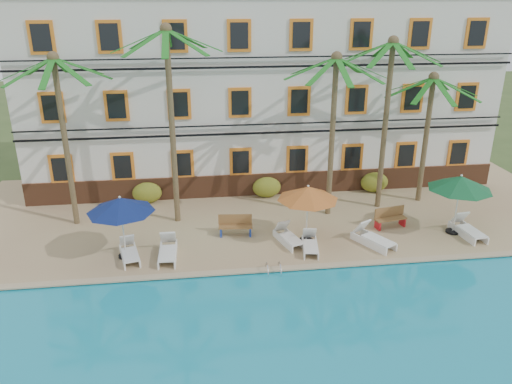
{
  "coord_description": "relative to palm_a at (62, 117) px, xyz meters",
  "views": [
    {
      "loc": [
        -3.87,
        -17.66,
        10.27
      ],
      "look_at": [
        -1.2,
        3.0,
        2.0
      ],
      "focal_mm": 35.0,
      "sensor_mm": 36.0,
      "label": 1
    }
  ],
  "objects": [
    {
      "name": "shrub_right",
      "position": [
        15.24,
        2.08,
        -4.53
      ],
      "size": [
        1.5,
        0.9,
        1.1
      ],
      "primitive_type": "ellipsoid",
      "color": "#295B1A",
      "rests_on": "pool_deck"
    },
    {
      "name": "swimming_pool",
      "position": [
        9.51,
        -11.52,
        -5.23
      ],
      "size": [
        26.0,
        12.0,
        0.2
      ],
      "primitive_type": "cube",
      "color": "teal",
      "rests_on": "ground"
    },
    {
      "name": "palm_e",
      "position": [
        17.14,
        0.65,
        -0.72
      ],
      "size": [
        4.64,
        4.64,
        6.6
      ],
      "color": "brown",
      "rests_on": "pool_deck"
    },
    {
      "name": "palm_d",
      "position": [
        14.75,
        0.14,
        0.27
      ],
      "size": [
        4.64,
        4.64,
        8.32
      ],
      "color": "brown",
      "rests_on": "pool_deck"
    },
    {
      "name": "hotel_building",
      "position": [
        9.51,
        5.46,
        0.04
      ],
      "size": [
        25.4,
        6.44,
        10.22
      ],
      "color": "silver",
      "rests_on": "pool_deck"
    },
    {
      "name": "pool_ladder",
      "position": [
        8.47,
        -5.52,
        -5.08
      ],
      "size": [
        0.54,
        0.74,
        0.74
      ],
      "color": "silver",
      "rests_on": "ground"
    },
    {
      "name": "bench_left",
      "position": [
        7.3,
        -2.15,
        -4.61
      ],
      "size": [
        1.54,
        0.62,
        0.93
      ],
      "color": "olive",
      "rests_on": "pool_deck"
    },
    {
      "name": "bench_right",
      "position": [
        14.43,
        -2.23,
        -4.61
      ],
      "size": [
        1.56,
        0.75,
        0.93
      ],
      "color": "olive",
      "rests_on": "pool_deck"
    },
    {
      "name": "lounger_c",
      "position": [
        9.49,
        -3.22,
        -4.8
      ],
      "size": [
        1.15,
        1.92,
        0.85
      ],
      "color": "white",
      "rests_on": "pool_deck"
    },
    {
      "name": "pool_deck",
      "position": [
        9.51,
        0.48,
        -5.2
      ],
      "size": [
        30.0,
        12.0,
        0.25
      ],
      "primitive_type": "cube",
      "color": "tan",
      "rests_on": "ground"
    },
    {
      "name": "umbrella_red",
      "position": [
        10.29,
        -3.17,
        -2.84
      ],
      "size": [
        2.62,
        2.62,
        2.62
      ],
      "color": "black",
      "rests_on": "pool_deck"
    },
    {
      "name": "palm_c",
      "position": [
        12.01,
        -0.4,
        -0.07
      ],
      "size": [
        4.64,
        4.64,
        7.72
      ],
      "color": "brown",
      "rests_on": "pool_deck"
    },
    {
      "name": "pool_coping",
      "position": [
        9.51,
        -5.42,
        -5.05
      ],
      "size": [
        30.0,
        0.35,
        0.06
      ],
      "primitive_type": "cube",
      "color": "tan",
      "rests_on": "pool_deck"
    },
    {
      "name": "shrub_mid",
      "position": [
        9.34,
        2.08,
        -4.53
      ],
      "size": [
        1.5,
        0.9,
        1.1
      ],
      "primitive_type": "ellipsoid",
      "color": "#295B1A",
      "rests_on": "pool_deck"
    },
    {
      "name": "lounger_a",
      "position": [
        2.82,
        -3.76,
        -4.8
      ],
      "size": [
        1.04,
        1.91,
        0.85
      ],
      "color": "white",
      "rests_on": "pool_deck"
    },
    {
      "name": "shrub_left",
      "position": [
        3.13,
        2.08,
        -4.53
      ],
      "size": [
        1.5,
        0.9,
        1.1
      ],
      "primitive_type": "ellipsoid",
      "color": "#295B1A",
      "rests_on": "pool_deck"
    },
    {
      "name": "palm_b",
      "position": [
        4.71,
        -0.31,
        0.63
      ],
      "size": [
        4.64,
        4.64,
        8.95
      ],
      "color": "brown",
      "rests_on": "pool_deck"
    },
    {
      "name": "ground",
      "position": [
        9.51,
        -4.52,
        -5.33
      ],
      "size": [
        100.0,
        100.0,
        0.0
      ],
      "primitive_type": "plane",
      "color": "#384C23",
      "rests_on": "ground"
    },
    {
      "name": "lounger_d",
      "position": [
        10.28,
        -3.99,
        -4.81
      ],
      "size": [
        0.89,
        1.81,
        0.82
      ],
      "color": "white",
      "rests_on": "pool_deck"
    },
    {
      "name": "palm_a",
      "position": [
        0.0,
        0.0,
        0.0
      ],
      "size": [
        4.64,
        4.64,
        7.84
      ],
      "color": "brown",
      "rests_on": "pool_deck"
    },
    {
      "name": "lounger_f",
      "position": [
        17.53,
        -3.55,
        -4.78
      ],
      "size": [
        0.92,
        2.04,
        0.94
      ],
      "color": "white",
      "rests_on": "pool_deck"
    },
    {
      "name": "lounger_b",
      "position": [
        4.37,
        -3.86,
        -4.78
      ],
      "size": [
        0.74,
        1.98,
        0.93
      ],
      "color": "white",
      "rests_on": "pool_deck"
    },
    {
      "name": "umbrella_blue",
      "position": [
        2.65,
        -3.6,
        -2.78
      ],
      "size": [
        2.69,
        2.69,
        2.69
      ],
      "color": "black",
      "rests_on": "pool_deck"
    },
    {
      "name": "umbrella_green",
      "position": [
        17.06,
        -3.2,
        -2.7
      ],
      "size": [
        2.79,
        2.79,
        2.78
      ],
      "color": "black",
      "rests_on": "pool_deck"
    },
    {
      "name": "lounger_e",
      "position": [
        13.05,
        -3.86,
        -4.77
      ],
      "size": [
        1.61,
        2.1,
        0.95
      ],
      "color": "white",
      "rests_on": "pool_deck"
    }
  ]
}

